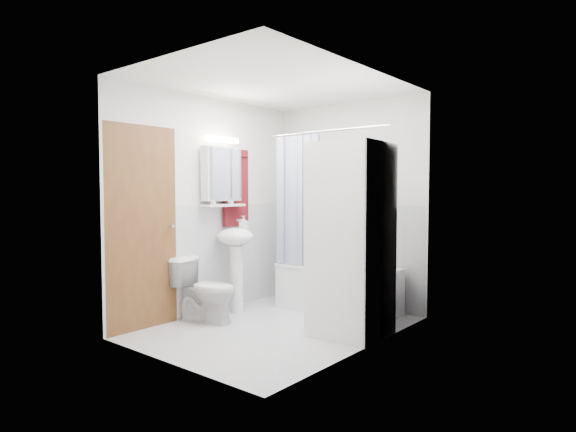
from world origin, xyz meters
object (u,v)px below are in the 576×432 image
Objects in this scene: sink at (236,250)px; toilet at (206,290)px; washer_dryer at (351,239)px; bathtub at (338,286)px.

toilet is (0.03, -0.47, -0.38)m from sink.
toilet is at bearing -85.91° from sink.
sink is 1.45m from washer_dryer.
washer_dryer reaches higher than toilet.
sink reaches higher than bathtub.
washer_dryer reaches higher than sink.
washer_dryer is 1.62m from toilet.
bathtub is 2.02× the size of toilet.
washer_dryer is at bearing -48.93° from bathtub.
sink is (-0.87, -0.75, 0.42)m from bathtub.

